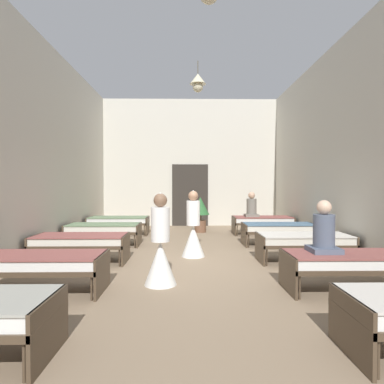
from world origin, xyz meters
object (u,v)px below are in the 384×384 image
Objects in this scene: bed_left_row_2 at (81,241)px; bed_left_row_4 at (119,221)px; nurse_mid_aisle at (160,252)px; bed_right_row_1 at (349,262)px; potted_plant at (200,210)px; patient_seated_secondary at (252,207)px; nurse_near_aisle at (193,233)px; patient_seated_primary at (324,233)px; bed_right_row_4 at (262,221)px; bed_left_row_1 at (40,263)px; bed_right_row_3 at (279,229)px; bed_right_row_2 at (304,241)px; bed_left_row_3 at (104,229)px.

bed_left_row_2 and bed_left_row_4 have the same top height.
bed_right_row_1 is at bearing 155.02° from nurse_mid_aisle.
patient_seated_secondary is at bearing -16.24° from potted_plant.
bed_right_row_1 is 1.00× the size of bed_left_row_2.
nurse_mid_aisle is at bearing -41.06° from bed_left_row_2.
nurse_mid_aisle reaches higher than bed_left_row_4.
nurse_near_aisle is 3.08m from patient_seated_primary.
bed_right_row_1 is 1.28× the size of nurse_near_aisle.
bed_left_row_4 is 1.60× the size of potted_plant.
patient_seated_primary reaches higher than bed_right_row_4.
bed_right_row_4 is at bearing -14.31° from potted_plant.
nurse_near_aisle is at bearing 133.43° from bed_right_row_1.
bed_left_row_1 is 1.28× the size of nurse_near_aisle.
bed_right_row_3 is at bearing -50.42° from potted_plant.
patient_seated_primary reaches higher than bed_right_row_3.
bed_right_row_4 is 6.07m from nurse_mid_aisle.
patient_seated_secondary is (4.29, 3.83, 0.43)m from bed_left_row_2.
bed_right_row_4 is 5.65m from patient_seated_primary.
potted_plant is (2.65, 0.51, 0.31)m from bed_left_row_4.
bed_left_row_1 is at bearing -126.85° from patient_seated_secondary.
bed_right_row_1 is 3.80m from bed_right_row_3.
potted_plant is at bearing 104.99° from patient_seated_primary.
bed_left_row_1 is 1.00× the size of bed_right_row_3.
bed_left_row_4 is at bearing 140.71° from bed_right_row_2.
nurse_mid_aisle is 1.86× the size of patient_seated_secondary.
nurse_mid_aisle reaches higher than bed_right_row_4.
potted_plant is (-1.99, 2.41, 0.31)m from bed_right_row_3.
bed_right_row_3 is (4.64, 1.90, 0.00)m from bed_left_row_2.
bed_right_row_3 is 1.60× the size of potted_plant.
nurse_mid_aisle is at bearing -151.81° from bed_right_row_2.
bed_left_row_2 is 2.35m from nurse_mid_aisle.
bed_left_row_4 is 1.28× the size of nurse_mid_aisle.
bed_left_row_2 and bed_right_row_2 have the same top height.
patient_seated_secondary is at bearing 13.08° from nurse_near_aisle.
patient_seated_primary is at bearing -22.97° from bed_left_row_2.
bed_left_row_3 is (0.00, 3.80, 0.00)m from bed_left_row_1.
potted_plant is (-1.99, 4.31, 0.31)m from bed_right_row_2.
bed_left_row_3 is at bearing 139.10° from patient_seated_primary.
potted_plant reaches higher than bed_right_row_2.
bed_right_row_4 is (4.64, 0.00, 0.00)m from bed_left_row_4.
potted_plant is (2.65, 4.31, 0.31)m from bed_left_row_2.
bed_left_row_4 is at bearing 157.75° from bed_right_row_3.
potted_plant is at bearing 163.76° from patient_seated_secondary.
patient_seated_primary is at bearing 1.06° from bed_left_row_1.
nurse_mid_aisle reaches higher than bed_right_row_2.
bed_left_row_2 is at bearing 157.75° from bed_right_row_1.
bed_right_row_4 is 0.56m from patient_seated_secondary.
bed_left_row_2 is 2.38× the size of patient_seated_primary.
bed_left_row_3 is at bearing -157.75° from bed_right_row_4.
bed_right_row_1 is 1.60× the size of potted_plant.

